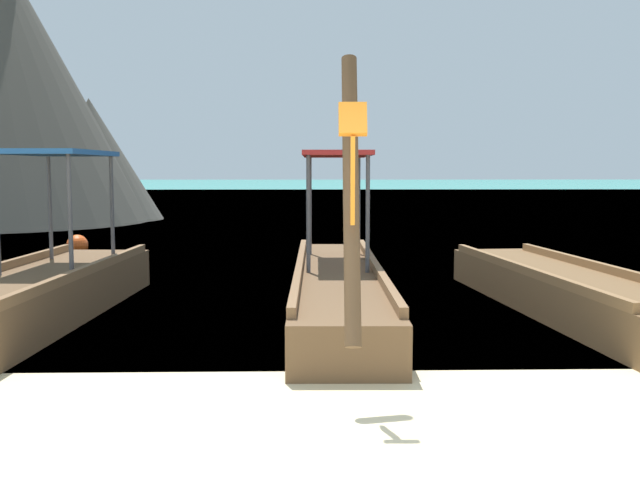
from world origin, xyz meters
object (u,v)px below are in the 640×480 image
(longtail_boat_orange_ribbon, at_px, (338,283))
(longtail_boat_pink_ribbon, at_px, (566,291))
(mooring_buoy_near, at_px, (77,245))
(longtail_boat_turquoise_ribbon, at_px, (40,290))

(longtail_boat_orange_ribbon, bearing_deg, longtail_boat_pink_ribbon, -6.30)
(longtail_boat_pink_ribbon, relative_size, mooring_buoy_near, 13.88)
(longtail_boat_pink_ribbon, bearing_deg, longtail_boat_turquoise_ribbon, -177.70)
(longtail_boat_turquoise_ribbon, xyz_separation_m, longtail_boat_pink_ribbon, (6.15, 0.25, -0.08))
(longtail_boat_orange_ribbon, distance_m, mooring_buoy_near, 7.47)
(mooring_buoy_near, bearing_deg, longtail_boat_orange_ribbon, -49.25)
(mooring_buoy_near, bearing_deg, longtail_boat_pink_ribbon, -38.11)
(longtail_boat_pink_ribbon, bearing_deg, longtail_boat_orange_ribbon, 173.70)
(longtail_boat_pink_ribbon, xyz_separation_m, mooring_buoy_near, (-7.60, 5.96, -0.04))
(longtail_boat_orange_ribbon, height_order, longtail_boat_pink_ribbon, longtail_boat_orange_ribbon)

